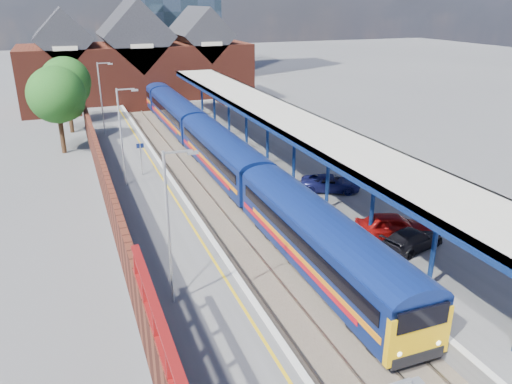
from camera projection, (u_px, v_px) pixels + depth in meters
ground at (188, 158)px, 45.66m from camera, size 240.00×240.00×0.00m
ballast_bed at (220, 195)px, 36.94m from camera, size 6.00×76.00×0.06m
rails at (220, 194)px, 36.91m from camera, size 4.51×76.00×0.14m
left_platform at (145, 200)px, 34.93m from camera, size 5.00×76.00×1.00m
right_platform at (294, 180)px, 38.79m from camera, size 6.00×76.00×1.00m
coping_left at (178, 188)px, 35.53m from camera, size 0.30×76.00×0.05m
coping_right at (260, 178)px, 37.64m from camera, size 0.30×76.00×0.05m
yellow_line at (169, 190)px, 35.33m from camera, size 0.14×76.00×0.01m
train at (197, 129)px, 47.21m from camera, size 2.87×65.90×3.45m
canopy at (279, 115)px, 38.60m from camera, size 4.50×52.00×4.48m
lamp_post_b at (171, 220)px, 20.84m from camera, size 1.48×0.18×7.00m
lamp_post_c at (123, 132)px, 34.76m from camera, size 1.48×0.18×7.00m
lamp_post_d at (102, 94)px, 48.69m from camera, size 1.48×0.18×7.00m
platform_sign at (141, 153)px, 37.79m from camera, size 0.55×0.08×2.50m
brick_wall at (114, 214)px, 27.73m from camera, size 0.35×50.00×3.86m
station_building at (137, 63)px, 68.06m from camera, size 30.00×12.12×13.78m
tree_near at (58, 96)px, 45.40m from camera, size 5.20×5.20×8.10m
tree_far at (67, 83)px, 52.69m from camera, size 5.20×5.20×8.10m
parked_car_red at (393, 226)px, 27.97m from camera, size 4.61×3.08×1.46m
parked_car_dark at (412, 239)px, 26.76m from camera, size 4.29×2.65×1.16m
parked_car_blue at (331, 183)px, 34.95m from camera, size 4.56×3.55×1.15m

